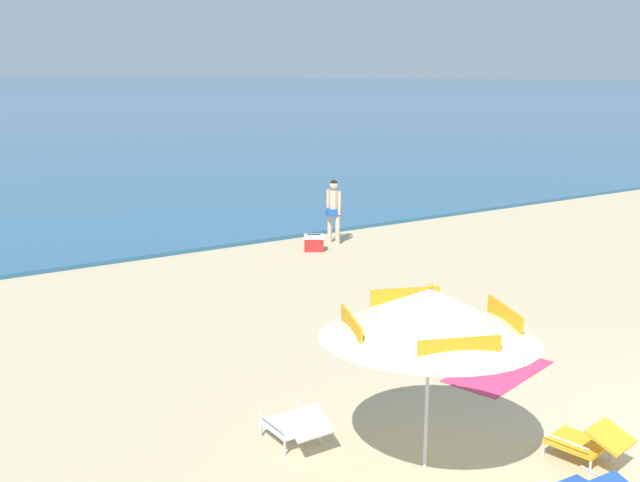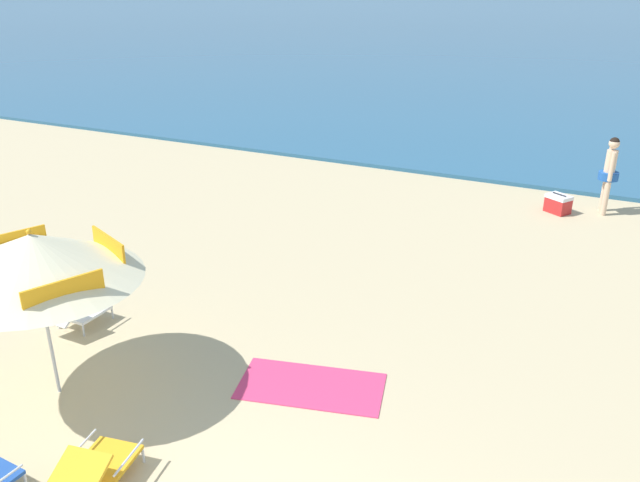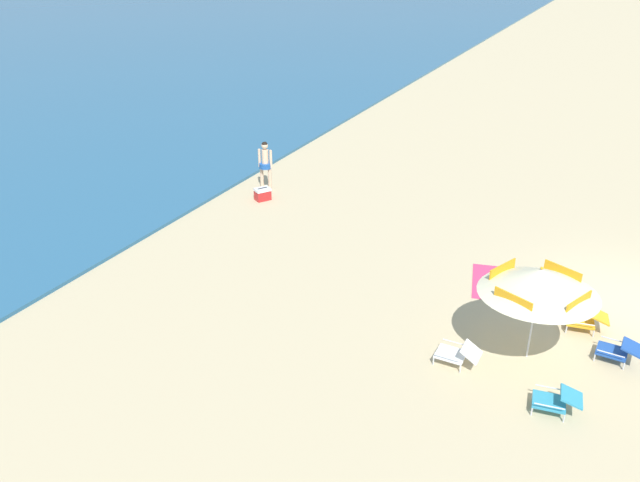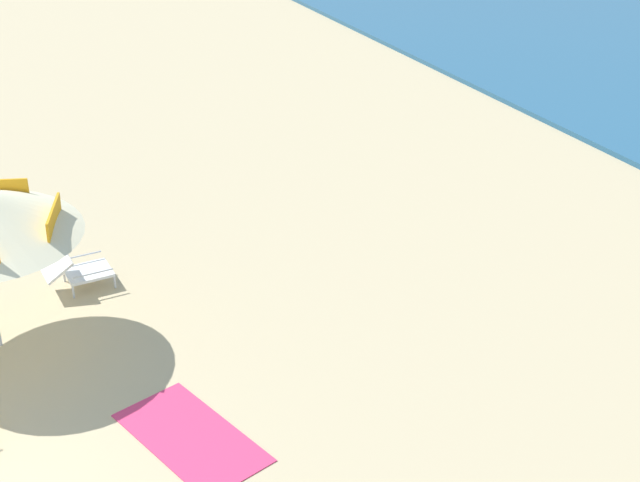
{
  "view_description": "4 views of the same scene",
  "coord_description": "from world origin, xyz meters",
  "px_view_note": "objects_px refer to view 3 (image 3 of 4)",
  "views": [
    {
      "loc": [
        -8.57,
        -3.84,
        4.35
      ],
      "look_at": [
        -1.22,
        7.2,
        1.35
      ],
      "focal_mm": 41.79,
      "sensor_mm": 36.0,
      "label": 1
    },
    {
      "loc": [
        2.38,
        -2.48,
        4.71
      ],
      "look_at": [
        -1.7,
        5.82,
        0.84
      ],
      "focal_mm": 35.18,
      "sensor_mm": 36.0,
      "label": 2
    },
    {
      "loc": [
        -15.35,
        0.58,
        8.31
      ],
      "look_at": [
        -1.61,
        7.69,
        0.63
      ],
      "focal_mm": 36.58,
      "sensor_mm": 36.0,
      "label": 3
    },
    {
      "loc": [
        7.06,
        0.87,
        6.6
      ],
      "look_at": [
        -2.06,
        5.66,
        1.13
      ],
      "focal_mm": 52.86,
      "sensor_mm": 36.0,
      "label": 4
    }
  ],
  "objects_px": {
    "lounge_chair_beside_umbrella": "(458,353)",
    "lounge_chair_facing_sea": "(619,350)",
    "cooler_box": "(263,194)",
    "lounge_chair_under_umbrella": "(587,320)",
    "lounge_chair_spare_folded": "(557,400)",
    "beach_towel": "(490,282)",
    "beach_umbrella_striped_main": "(539,281)",
    "person_standing_near_shore": "(265,162)"
  },
  "relations": [
    {
      "from": "beach_umbrella_striped_main",
      "to": "lounge_chair_under_umbrella",
      "type": "xyz_separation_m",
      "value": [
        1.61,
        -0.96,
        -1.55
      ]
    },
    {
      "from": "person_standing_near_shore",
      "to": "cooler_box",
      "type": "xyz_separation_m",
      "value": [
        -0.88,
        -0.41,
        -0.76
      ]
    },
    {
      "from": "lounge_chair_beside_umbrella",
      "to": "lounge_chair_facing_sea",
      "type": "bearing_deg",
      "value": -60.9
    },
    {
      "from": "beach_umbrella_striped_main",
      "to": "lounge_chair_spare_folded",
      "type": "relative_size",
      "value": 3.65
    },
    {
      "from": "lounge_chair_beside_umbrella",
      "to": "person_standing_near_shore",
      "type": "xyz_separation_m",
      "value": [
        6.53,
        8.65,
        0.7
      ]
    },
    {
      "from": "beach_umbrella_striped_main",
      "to": "beach_towel",
      "type": "xyz_separation_m",
      "value": [
        2.75,
        1.46,
        -1.82
      ]
    },
    {
      "from": "person_standing_near_shore",
      "to": "beach_towel",
      "type": "distance_m",
      "value": 8.94
    },
    {
      "from": "lounge_chair_facing_sea",
      "to": "person_standing_near_shore",
      "type": "distance_m",
      "value": 12.6
    },
    {
      "from": "lounge_chair_beside_umbrella",
      "to": "lounge_chair_spare_folded",
      "type": "bearing_deg",
      "value": -105.64
    },
    {
      "from": "lounge_chair_under_umbrella",
      "to": "beach_towel",
      "type": "distance_m",
      "value": 2.69
    },
    {
      "from": "lounge_chair_beside_umbrella",
      "to": "lounge_chair_spare_folded",
      "type": "distance_m",
      "value": 2.14
    },
    {
      "from": "beach_umbrella_striped_main",
      "to": "lounge_chair_spare_folded",
      "type": "bearing_deg",
      "value": -151.51
    },
    {
      "from": "lounge_chair_under_umbrella",
      "to": "lounge_chair_facing_sea",
      "type": "xyz_separation_m",
      "value": [
        -0.91,
        -0.74,
        0.0
      ]
    },
    {
      "from": "lounge_chair_spare_folded",
      "to": "person_standing_near_shore",
      "type": "xyz_separation_m",
      "value": [
        7.1,
        10.71,
        0.69
      ]
    },
    {
      "from": "beach_umbrella_striped_main",
      "to": "lounge_chair_beside_umbrella",
      "type": "distance_m",
      "value": 2.2
    },
    {
      "from": "lounge_chair_spare_folded",
      "to": "cooler_box",
      "type": "height_order",
      "value": "lounge_chair_spare_folded"
    },
    {
      "from": "lounge_chair_facing_sea",
      "to": "lounge_chair_spare_folded",
      "type": "height_order",
      "value": "lounge_chair_spare_folded"
    },
    {
      "from": "beach_umbrella_striped_main",
      "to": "person_standing_near_shore",
      "type": "height_order",
      "value": "beach_umbrella_striped_main"
    },
    {
      "from": "lounge_chair_facing_sea",
      "to": "lounge_chair_beside_umbrella",
      "type": "bearing_deg",
      "value": 119.1
    },
    {
      "from": "lounge_chair_spare_folded",
      "to": "cooler_box",
      "type": "bearing_deg",
      "value": 58.87
    },
    {
      "from": "lounge_chair_beside_umbrella",
      "to": "beach_towel",
      "type": "relative_size",
      "value": 0.5
    },
    {
      "from": "cooler_box",
      "to": "lounge_chair_beside_umbrella",
      "type": "bearing_deg",
      "value": -124.41
    },
    {
      "from": "lounge_chair_under_umbrella",
      "to": "lounge_chair_beside_umbrella",
      "type": "xyz_separation_m",
      "value": [
        -2.55,
        2.2,
        -0.01
      ]
    },
    {
      "from": "person_standing_near_shore",
      "to": "beach_towel",
      "type": "bearing_deg",
      "value": -108.6
    },
    {
      "from": "person_standing_near_shore",
      "to": "beach_umbrella_striped_main",
      "type": "bearing_deg",
      "value": -119.48
    },
    {
      "from": "lounge_chair_beside_umbrella",
      "to": "cooler_box",
      "type": "xyz_separation_m",
      "value": [
        5.65,
        8.24,
        -0.07
      ]
    },
    {
      "from": "lounge_chair_spare_folded",
      "to": "person_standing_near_shore",
      "type": "bearing_deg",
      "value": 56.44
    },
    {
      "from": "cooler_box",
      "to": "beach_towel",
      "type": "bearing_deg",
      "value": -103.7
    },
    {
      "from": "cooler_box",
      "to": "beach_towel",
      "type": "relative_size",
      "value": 0.34
    },
    {
      "from": "lounge_chair_facing_sea",
      "to": "lounge_chair_spare_folded",
      "type": "xyz_separation_m",
      "value": [
        -2.21,
        0.88,
        -0.0
      ]
    },
    {
      "from": "lounge_chair_facing_sea",
      "to": "cooler_box",
      "type": "relative_size",
      "value": 1.46
    },
    {
      "from": "lounge_chair_under_umbrella",
      "to": "lounge_chair_spare_folded",
      "type": "relative_size",
      "value": 1.02
    },
    {
      "from": "lounge_chair_under_umbrella",
      "to": "beach_towel",
      "type": "xyz_separation_m",
      "value": [
        1.15,
        2.42,
        -0.27
      ]
    },
    {
      "from": "beach_umbrella_striped_main",
      "to": "person_standing_near_shore",
      "type": "relative_size",
      "value": 2.05
    },
    {
      "from": "lounge_chair_facing_sea",
      "to": "cooler_box",
      "type": "bearing_deg",
      "value": 70.27
    },
    {
      "from": "person_standing_near_shore",
      "to": "beach_towel",
      "type": "xyz_separation_m",
      "value": [
        -2.83,
        -8.42,
        -0.96
      ]
    },
    {
      "from": "lounge_chair_spare_folded",
      "to": "cooler_box",
      "type": "distance_m",
      "value": 12.03
    },
    {
      "from": "beach_umbrella_striped_main",
      "to": "beach_towel",
      "type": "relative_size",
      "value": 1.9
    },
    {
      "from": "lounge_chair_spare_folded",
      "to": "beach_umbrella_striped_main",
      "type": "bearing_deg",
      "value": 28.49
    },
    {
      "from": "lounge_chair_spare_folded",
      "to": "lounge_chair_beside_umbrella",
      "type": "bearing_deg",
      "value": 74.36
    },
    {
      "from": "beach_umbrella_striped_main",
      "to": "cooler_box",
      "type": "xyz_separation_m",
      "value": [
        4.71,
        9.48,
        -1.62
      ]
    },
    {
      "from": "person_standing_near_shore",
      "to": "cooler_box",
      "type": "height_order",
      "value": "person_standing_near_shore"
    }
  ]
}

